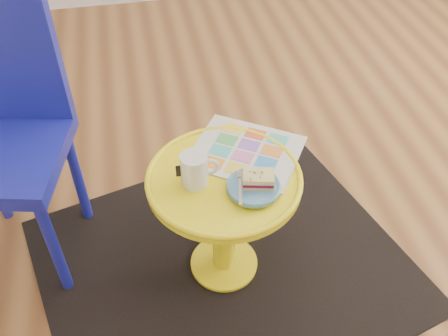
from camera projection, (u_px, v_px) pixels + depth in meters
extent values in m
plane|color=brown|center=(368.00, 179.00, 2.22)|extent=(4.00, 4.00, 0.00)
cube|color=black|center=(224.00, 264.00, 1.89)|extent=(1.54, 1.40, 0.01)
cylinder|color=yellow|center=(224.00, 263.00, 1.88)|extent=(0.25, 0.25, 0.02)
cylinder|color=yellow|center=(224.00, 225.00, 1.73)|extent=(0.08, 0.08, 0.42)
cylinder|color=yellow|center=(224.00, 180.00, 1.58)|extent=(0.49, 0.49, 0.03)
cylinder|color=#181D9F|center=(55.00, 249.00, 1.67)|extent=(0.04, 0.04, 0.44)
cylinder|color=#181D9F|center=(78.00, 179.00, 1.91)|extent=(0.04, 0.04, 0.44)
cube|color=silver|center=(246.00, 151.00, 1.65)|extent=(0.44, 0.43, 0.01)
cylinder|color=white|center=(194.00, 170.00, 1.51)|extent=(0.08, 0.08, 0.11)
torus|color=white|center=(209.00, 167.00, 1.51)|extent=(0.06, 0.02, 0.06)
cylinder|color=#D1B78C|center=(193.00, 158.00, 1.48)|extent=(0.08, 0.08, 0.01)
cylinder|color=#568CB6|center=(253.00, 189.00, 1.52)|extent=(0.06, 0.06, 0.01)
cylinder|color=#568CB6|center=(253.00, 187.00, 1.51)|extent=(0.16, 0.16, 0.01)
cube|color=#D3BC8C|center=(258.00, 182.00, 1.51)|extent=(0.10, 0.08, 0.01)
cube|color=maroon|center=(258.00, 179.00, 1.50)|extent=(0.10, 0.08, 0.01)
cube|color=#EADB8C|center=(258.00, 176.00, 1.49)|extent=(0.11, 0.08, 0.02)
cube|color=silver|center=(240.00, 191.00, 1.49)|extent=(0.03, 0.11, 0.00)
cube|color=silver|center=(240.00, 175.00, 1.54)|extent=(0.03, 0.04, 0.00)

